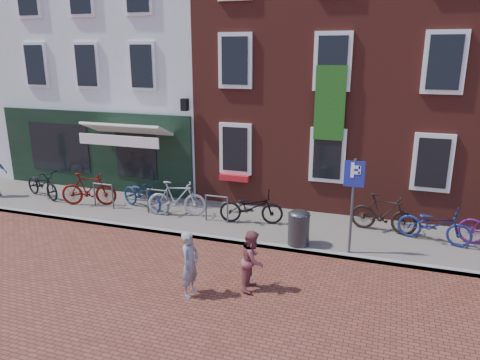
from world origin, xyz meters
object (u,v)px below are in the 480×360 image
(parking_sign, at_px, (353,190))
(bicycle_6, at_px, (434,224))
(bicycle_4, at_px, (251,207))
(bicycle_0, at_px, (42,184))
(bicycle_5, at_px, (384,213))
(bicycle_1, at_px, (89,189))
(boy, at_px, (253,260))
(woman, at_px, (190,264))
(bicycle_2, at_px, (142,194))
(litter_bin, at_px, (299,226))
(bicycle_3, at_px, (177,198))

(parking_sign, relative_size, bicycle_6, 1.30)
(parking_sign, xyz_separation_m, bicycle_4, (-3.01, 1.19, -1.18))
(bicycle_0, xyz_separation_m, bicycle_4, (7.70, -0.01, 0.00))
(bicycle_4, distance_m, bicycle_5, 3.81)
(bicycle_1, bearing_deg, boy, -133.72)
(woman, relative_size, bicycle_2, 0.76)
(bicycle_1, xyz_separation_m, bicycle_2, (1.88, 0.23, -0.06))
(litter_bin, relative_size, bicycle_0, 0.55)
(bicycle_5, distance_m, bicycle_6, 1.36)
(bicycle_4, bearing_deg, bicycle_6, -98.79)
(bicycle_4, relative_size, bicycle_5, 1.03)
(woman, xyz_separation_m, bicycle_5, (3.84, 4.77, -0.07))
(bicycle_5, bearing_deg, woman, 149.68)
(bicycle_2, height_order, bicycle_4, same)
(bicycle_0, bearing_deg, bicycle_1, -75.01)
(litter_bin, bearing_deg, bicycle_6, 21.78)
(woman, xyz_separation_m, bicycle_4, (0.06, 4.23, -0.12))
(bicycle_2, bearing_deg, parking_sign, -77.73)
(bicycle_0, height_order, bicycle_1, bicycle_1)
(bicycle_1, bearing_deg, bicycle_2, -100.15)
(boy, relative_size, bicycle_4, 0.72)
(woman, distance_m, boy, 1.37)
(litter_bin, bearing_deg, boy, -102.42)
(woman, bearing_deg, bicycle_5, -33.98)
(bicycle_3, height_order, bicycle_6, bicycle_3)
(woman, distance_m, bicycle_0, 8.74)
(bicycle_3, xyz_separation_m, bicycle_5, (6.17, 0.67, 0.00))
(bicycle_0, height_order, bicycle_3, bicycle_3)
(bicycle_0, height_order, bicycle_4, same)
(bicycle_1, height_order, bicycle_4, bicycle_1)
(parking_sign, height_order, bicycle_3, parking_sign)
(bicycle_1, relative_size, bicycle_3, 1.00)
(woman, bearing_deg, bicycle_2, 45.47)
(bicycle_0, xyz_separation_m, bicycle_6, (12.80, 0.23, 0.00))
(boy, distance_m, bicycle_0, 9.53)
(bicycle_1, xyz_separation_m, bicycle_3, (3.24, 0.04, 0.00))
(litter_bin, xyz_separation_m, bicycle_1, (-7.30, 0.96, 0.02))
(woman, relative_size, boy, 1.05)
(boy, bearing_deg, litter_bin, -15.01)
(litter_bin, height_order, bicycle_1, bicycle_1)
(bicycle_1, distance_m, bicycle_3, 3.24)
(bicycle_0, height_order, bicycle_5, bicycle_5)
(bicycle_4, bearing_deg, bicycle_5, -93.34)
(bicycle_1, height_order, bicycle_3, same)
(bicycle_1, bearing_deg, parking_sign, -113.84)
(litter_bin, relative_size, bicycle_3, 0.56)
(litter_bin, height_order, bicycle_4, litter_bin)
(woman, height_order, boy, woman)
(woman, relative_size, bicycle_3, 0.78)
(bicycle_5, bearing_deg, bicycle_2, 102.11)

